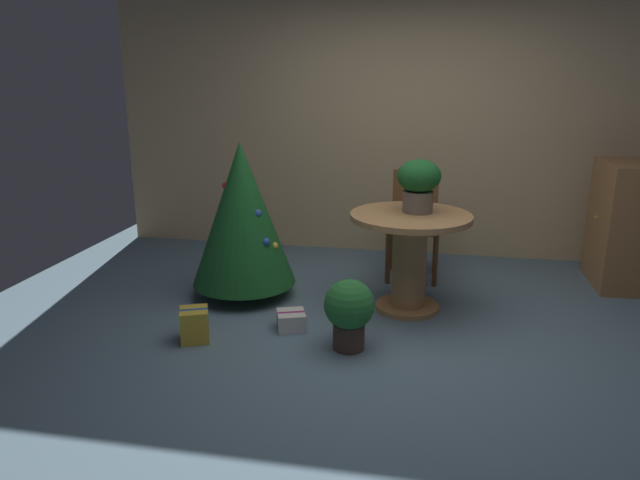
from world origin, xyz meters
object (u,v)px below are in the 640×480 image
round_dining_table (410,249)px  gift_box_gold (195,325)px  wooden_chair_far (414,218)px  holiday_tree (242,214)px  potted_plant (349,310)px  gift_box_cream (291,320)px  wooden_cabinet (623,225)px  flower_vase (419,182)px

round_dining_table → gift_box_gold: round_dining_table is taller
round_dining_table → wooden_chair_far: size_ratio=0.97×
holiday_tree → potted_plant: size_ratio=2.64×
gift_box_cream → wooden_cabinet: bearing=29.5°
holiday_tree → potted_plant: holiday_tree is taller
wooden_chair_far → holiday_tree: (-1.34, -0.79, 0.16)m
gift_box_cream → flower_vase: bearing=35.2°
gift_box_cream → wooden_cabinet: 3.00m
gift_box_gold → potted_plant: (1.06, 0.08, 0.16)m
gift_box_cream → wooden_cabinet: (2.58, 1.46, 0.47)m
wooden_chair_far → wooden_cabinet: wooden_cabinet is taller
gift_box_gold → gift_box_cream: bearing=27.2°
wooden_cabinet → gift_box_gold: bearing=-150.9°
flower_vase → holiday_tree: (-1.39, -0.03, -0.30)m
holiday_tree → potted_plant: 1.35m
flower_vase → gift_box_gold: flower_vase is taller
flower_vase → gift_box_cream: (-0.85, -0.60, -0.94)m
wooden_chair_far → flower_vase: bearing=-86.7°
gift_box_gold → potted_plant: size_ratio=0.52×
potted_plant → gift_box_cream: bearing=152.8°
round_dining_table → holiday_tree: (-1.34, 0.04, 0.21)m
wooden_chair_far → wooden_cabinet: (1.77, 0.09, -0.00)m
gift_box_cream → gift_box_gold: bearing=-152.8°
wooden_chair_far → round_dining_table: bearing=-90.0°
potted_plant → flower_vase: bearing=64.5°
gift_box_cream → holiday_tree: bearing=133.0°
gift_box_gold → holiday_tree: bearing=85.2°
gift_box_gold → wooden_cabinet: wooden_cabinet is taller
gift_box_cream → potted_plant: (0.46, -0.23, 0.21)m
flower_vase → wooden_chair_far: size_ratio=0.42×
wooden_chair_far → gift_box_cream: size_ratio=3.66×
round_dining_table → flower_vase: 0.52m
wooden_cabinet → round_dining_table: bearing=-152.4°
flower_vase → wooden_chair_far: (-0.04, 0.76, -0.46)m
round_dining_table → potted_plant: (-0.35, -0.77, -0.22)m
round_dining_table → gift_box_gold: 1.69m
gift_box_gold → gift_box_cream: size_ratio=0.98×
holiday_tree → wooden_cabinet: 3.24m
flower_vase → gift_box_cream: size_ratio=1.55×
wooden_cabinet → holiday_tree: bearing=-164.1°
potted_plant → wooden_cabinet: bearing=38.6°
wooden_chair_far → holiday_tree: holiday_tree is taller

